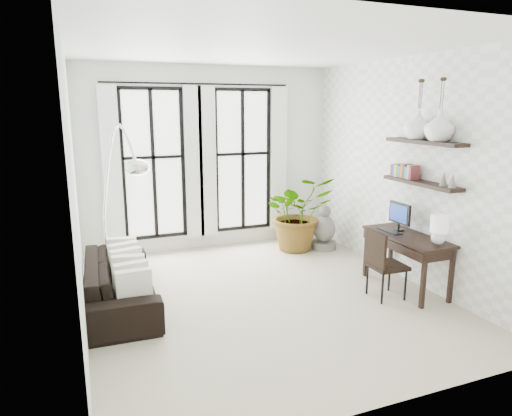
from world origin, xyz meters
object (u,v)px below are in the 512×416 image
desk (409,240)px  buddha (324,231)px  plant (298,213)px  desk_chair (382,260)px  sofa (120,282)px  arc_lamp (118,165)px

desk → buddha: bearing=93.1°
plant → desk_chair: size_ratio=1.43×
sofa → desk_chair: desk_chair is taller
desk_chair → buddha: size_ratio=1.17×
plant → desk_chair: (0.06, -2.34, -0.14)m
plant → buddha: size_ratio=1.67×
arc_lamp → buddha: bearing=11.1°
desk → buddha: desk is taller
buddha → arc_lamp: bearing=-168.9°
arc_lamp → buddha: 3.87m
sofa → desk_chair: (3.25, -1.04, 0.22)m
sofa → desk_chair: bearing=-105.6°
sofa → plant: (3.18, 1.30, 0.36)m
desk → arc_lamp: bearing=158.9°
desk_chair → arc_lamp: arc_lamp is taller
sofa → arc_lamp: size_ratio=0.92×
plant → buddha: bearing=-19.7°
arc_lamp → buddha: size_ratio=2.87×
desk → desk_chair: 0.54m
desk_chair → buddha: bearing=82.2°
desk_chair → buddha: 2.22m
desk → desk_chair: desk is taller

